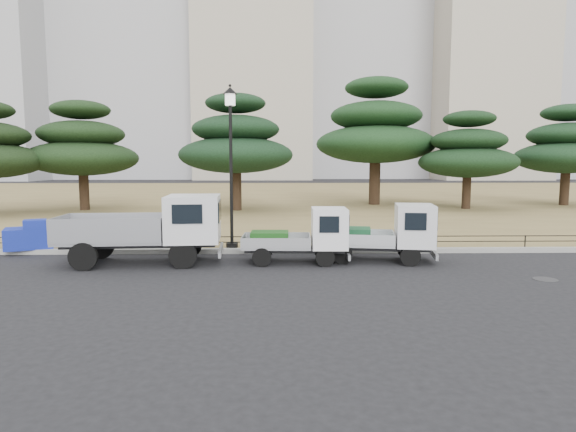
{
  "coord_description": "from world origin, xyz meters",
  "views": [
    {
      "loc": [
        -0.31,
        -13.06,
        2.92
      ],
      "look_at": [
        0.0,
        2.0,
        1.3
      ],
      "focal_mm": 30.0,
      "sensor_mm": 36.0,
      "label": 1
    }
  ],
  "objects_px": {
    "truck_kei_rear": "(387,233)",
    "tarp_pile": "(30,237)",
    "truck_large": "(151,226)",
    "street_lamp": "(231,140)",
    "truck_kei_front": "(304,236)"
  },
  "relations": [
    {
      "from": "truck_kei_rear",
      "to": "tarp_pile",
      "type": "height_order",
      "value": "truck_kei_rear"
    },
    {
      "from": "truck_large",
      "to": "street_lamp",
      "type": "height_order",
      "value": "street_lamp"
    },
    {
      "from": "street_lamp",
      "to": "tarp_pile",
      "type": "xyz_separation_m",
      "value": [
        -6.69,
        -0.03,
        -3.17
      ]
    },
    {
      "from": "street_lamp",
      "to": "tarp_pile",
      "type": "height_order",
      "value": "street_lamp"
    },
    {
      "from": "truck_large",
      "to": "street_lamp",
      "type": "bearing_deg",
      "value": 35.84
    },
    {
      "from": "truck_kei_front",
      "to": "tarp_pile",
      "type": "xyz_separation_m",
      "value": [
        -9.0,
        1.81,
        -0.28
      ]
    },
    {
      "from": "tarp_pile",
      "to": "truck_kei_rear",
      "type": "bearing_deg",
      "value": -8.2
    },
    {
      "from": "truck_large",
      "to": "truck_kei_rear",
      "type": "xyz_separation_m",
      "value": [
        7.01,
        0.16,
        -0.25
      ]
    },
    {
      "from": "truck_kei_rear",
      "to": "street_lamp",
      "type": "height_order",
      "value": "street_lamp"
    },
    {
      "from": "truck_large",
      "to": "tarp_pile",
      "type": "xyz_separation_m",
      "value": [
        -4.5,
        1.82,
        -0.58
      ]
    },
    {
      "from": "truck_large",
      "to": "truck_kei_rear",
      "type": "bearing_deg",
      "value": -3.0
    },
    {
      "from": "truck_large",
      "to": "truck_kei_front",
      "type": "relative_size",
      "value": 1.52
    },
    {
      "from": "truck_kei_rear",
      "to": "tarp_pile",
      "type": "relative_size",
      "value": 1.99
    },
    {
      "from": "tarp_pile",
      "to": "street_lamp",
      "type": "bearing_deg",
      "value": 0.23
    },
    {
      "from": "truck_large",
      "to": "tarp_pile",
      "type": "relative_size",
      "value": 2.7
    }
  ]
}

